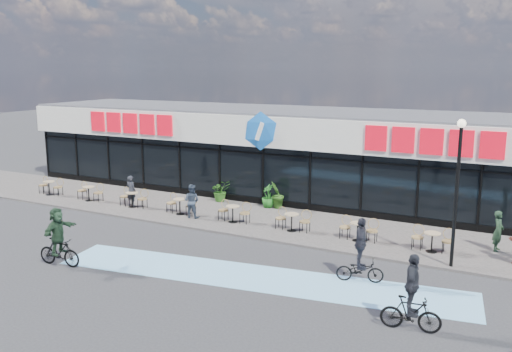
{
  "coord_description": "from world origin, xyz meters",
  "views": [
    {
      "loc": [
        11.77,
        -16.5,
        6.86
      ],
      "look_at": [
        1.41,
        3.5,
        2.29
      ],
      "focal_mm": 38.0,
      "sensor_mm": 36.0,
      "label": 1
    }
  ],
  "objects_px": {
    "pedestrian_b": "(498,231)",
    "patron_left": "(131,191)",
    "patron_right": "(192,201)",
    "cyclist_b": "(360,256)",
    "potted_plant_left": "(221,191)",
    "cyclist_a": "(412,300)",
    "potted_plant_mid": "(268,196)",
    "potted_plant_right": "(277,195)",
    "lamp_post": "(457,181)",
    "bistro_set_0": "(50,186)"
  },
  "relations": [
    {
      "from": "lamp_post",
      "to": "patron_left",
      "type": "relative_size",
      "value": 3.33
    },
    {
      "from": "potted_plant_right",
      "to": "cyclist_a",
      "type": "height_order",
      "value": "cyclist_a"
    },
    {
      "from": "lamp_post",
      "to": "cyclist_a",
      "type": "height_order",
      "value": "lamp_post"
    },
    {
      "from": "cyclist_b",
      "to": "patron_right",
      "type": "bearing_deg",
      "value": 158.25
    },
    {
      "from": "patron_right",
      "to": "cyclist_a",
      "type": "xyz_separation_m",
      "value": [
        11.08,
        -6.18,
        0.0
      ]
    },
    {
      "from": "potted_plant_mid",
      "to": "patron_right",
      "type": "bearing_deg",
      "value": -125.08
    },
    {
      "from": "potted_plant_mid",
      "to": "patron_left",
      "type": "xyz_separation_m",
      "value": [
        -6.11,
        -2.86,
        0.19
      ]
    },
    {
      "from": "potted_plant_right",
      "to": "cyclist_b",
      "type": "relative_size",
      "value": 0.63
    },
    {
      "from": "potted_plant_mid",
      "to": "pedestrian_b",
      "type": "relative_size",
      "value": 0.75
    },
    {
      "from": "potted_plant_right",
      "to": "patron_left",
      "type": "relative_size",
      "value": 0.88
    },
    {
      "from": "lamp_post",
      "to": "bistro_set_0",
      "type": "xyz_separation_m",
      "value": [
        -20.7,
        1.3,
        -2.56
      ]
    },
    {
      "from": "patron_right",
      "to": "pedestrian_b",
      "type": "bearing_deg",
      "value": -179.81
    },
    {
      "from": "lamp_post",
      "to": "potted_plant_right",
      "type": "height_order",
      "value": "lamp_post"
    },
    {
      "from": "potted_plant_right",
      "to": "pedestrian_b",
      "type": "bearing_deg",
      "value": -10.29
    },
    {
      "from": "pedestrian_b",
      "to": "cyclist_b",
      "type": "bearing_deg",
      "value": 149.75
    },
    {
      "from": "potted_plant_right",
      "to": "patron_left",
      "type": "height_order",
      "value": "patron_left"
    },
    {
      "from": "patron_left",
      "to": "cyclist_b",
      "type": "height_order",
      "value": "cyclist_b"
    },
    {
      "from": "potted_plant_right",
      "to": "patron_right",
      "type": "distance_m",
      "value": 4.28
    },
    {
      "from": "potted_plant_right",
      "to": "cyclist_b",
      "type": "height_order",
      "value": "cyclist_b"
    },
    {
      "from": "lamp_post",
      "to": "pedestrian_b",
      "type": "distance_m",
      "value": 3.58
    },
    {
      "from": "cyclist_b",
      "to": "potted_plant_mid",
      "type": "bearing_deg",
      "value": 134.3
    },
    {
      "from": "lamp_post",
      "to": "pedestrian_b",
      "type": "bearing_deg",
      "value": 62.68
    },
    {
      "from": "cyclist_a",
      "to": "cyclist_b",
      "type": "distance_m",
      "value": 3.4
    },
    {
      "from": "bistro_set_0",
      "to": "potted_plant_mid",
      "type": "bearing_deg",
      "value": 14.27
    },
    {
      "from": "pedestrian_b",
      "to": "patron_left",
      "type": "bearing_deg",
      "value": 100.2
    },
    {
      "from": "patron_right",
      "to": "cyclist_b",
      "type": "height_order",
      "value": "cyclist_b"
    },
    {
      "from": "lamp_post",
      "to": "pedestrian_b",
      "type": "xyz_separation_m",
      "value": [
        1.28,
        2.47,
        -2.26
      ]
    },
    {
      "from": "patron_right",
      "to": "cyclist_a",
      "type": "distance_m",
      "value": 12.69
    },
    {
      "from": "potted_plant_mid",
      "to": "pedestrian_b",
      "type": "height_order",
      "value": "pedestrian_b"
    },
    {
      "from": "patron_left",
      "to": "cyclist_b",
      "type": "xyz_separation_m",
      "value": [
        12.75,
        -3.95,
        0.0
      ]
    },
    {
      "from": "potted_plant_mid",
      "to": "patron_right",
      "type": "height_order",
      "value": "patron_right"
    },
    {
      "from": "lamp_post",
      "to": "cyclist_b",
      "type": "distance_m",
      "value": 4.21
    },
    {
      "from": "potted_plant_left",
      "to": "patron_right",
      "type": "xyz_separation_m",
      "value": [
        0.42,
        -3.24,
        0.23
      ]
    },
    {
      "from": "lamp_post",
      "to": "patron_left",
      "type": "height_order",
      "value": "lamp_post"
    },
    {
      "from": "potted_plant_mid",
      "to": "potted_plant_right",
      "type": "bearing_deg",
      "value": 3.63
    },
    {
      "from": "bistro_set_0",
      "to": "lamp_post",
      "type": "bearing_deg",
      "value": -3.59
    },
    {
      "from": "patron_left",
      "to": "potted_plant_left",
      "type": "bearing_deg",
      "value": -137.74
    },
    {
      "from": "potted_plant_left",
      "to": "pedestrian_b",
      "type": "relative_size",
      "value": 0.71
    },
    {
      "from": "lamp_post",
      "to": "bistro_set_0",
      "type": "bearing_deg",
      "value": 176.41
    },
    {
      "from": "bistro_set_0",
      "to": "potted_plant_right",
      "type": "xyz_separation_m",
      "value": [
        12.06,
        2.98,
        0.22
      ]
    },
    {
      "from": "lamp_post",
      "to": "potted_plant_mid",
      "type": "distance_m",
      "value": 10.35
    },
    {
      "from": "bistro_set_0",
      "to": "pedestrian_b",
      "type": "height_order",
      "value": "pedestrian_b"
    },
    {
      "from": "potted_plant_mid",
      "to": "cyclist_b",
      "type": "bearing_deg",
      "value": -45.7
    },
    {
      "from": "lamp_post",
      "to": "cyclist_a",
      "type": "distance_m",
      "value": 5.66
    },
    {
      "from": "lamp_post",
      "to": "patron_right",
      "type": "xyz_separation_m",
      "value": [
        -11.39,
        1.0,
        -2.25
      ]
    },
    {
      "from": "patron_left",
      "to": "patron_right",
      "type": "bearing_deg",
      "value": 176.52
    },
    {
      "from": "patron_right",
      "to": "cyclist_a",
      "type": "bearing_deg",
      "value": 144.38
    },
    {
      "from": "cyclist_a",
      "to": "potted_plant_right",
      "type": "bearing_deg",
      "value": 131.36
    },
    {
      "from": "potted_plant_left",
      "to": "cyclist_a",
      "type": "xyz_separation_m",
      "value": [
        11.5,
        -9.43,
        0.23
      ]
    },
    {
      "from": "potted_plant_mid",
      "to": "pedestrian_b",
      "type": "bearing_deg",
      "value": -9.67
    }
  ]
}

